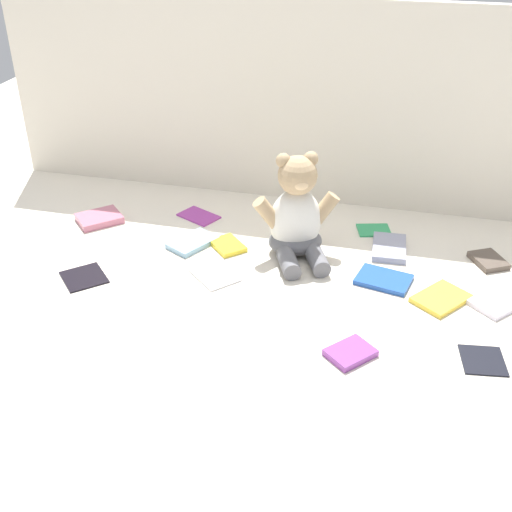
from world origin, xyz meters
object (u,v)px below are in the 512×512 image
object	(u,v)px
book_case_0	(374,229)
book_case_6	(193,243)
book_case_12	(215,275)
book_case_1	(84,277)
book_case_4	(483,360)
book_case_9	(199,215)
book_case_11	(99,218)
book_case_10	(389,248)
book_case_5	(228,245)
book_case_7	(485,298)
book_case_13	(384,280)
book_case_2	(350,353)
book_case_8	(441,298)
book_case_3	(488,261)
teddy_bear	(296,218)

from	to	relation	value
book_case_0	book_case_6	xyz separation A→B (m)	(-0.48, -0.20, 0.00)
book_case_6	book_case_12	xyz separation A→B (m)	(0.11, -0.14, -0.00)
book_case_1	book_case_6	world-z (taller)	book_case_6
book_case_0	book_case_4	size ratio (longest dim) A/B	0.96
book_case_1	book_case_9	bearing A→B (deg)	22.13
book_case_11	book_case_1	bearing A→B (deg)	154.46
book_case_4	book_case_12	world-z (taller)	book_case_12
book_case_6	book_case_10	distance (m)	0.53
book_case_6	book_case_12	world-z (taller)	book_case_6
book_case_5	book_case_7	size ratio (longest dim) A/B	0.70
book_case_4	book_case_9	xyz separation A→B (m)	(-0.78, 0.48, 0.00)
book_case_0	book_case_1	bearing A→B (deg)	-73.54
book_case_13	book_case_7	bearing A→B (deg)	-83.34
book_case_0	book_case_11	world-z (taller)	book_case_11
book_case_9	book_case_11	world-z (taller)	book_case_11
book_case_13	book_case_9	bearing A→B (deg)	80.77
book_case_9	book_case_12	world-z (taller)	same
book_case_1	book_case_6	size ratio (longest dim) A/B	0.82
book_case_2	book_case_4	size ratio (longest dim) A/B	1.01
book_case_4	book_case_12	xyz separation A→B (m)	(-0.64, 0.18, 0.00)
book_case_2	book_case_9	world-z (taller)	book_case_2
book_case_8	book_case_9	bearing A→B (deg)	15.78
book_case_0	book_case_4	xyz separation A→B (m)	(0.27, -0.52, -0.00)
book_case_0	book_case_4	distance (m)	0.58
book_case_5	book_case_10	size ratio (longest dim) A/B	0.70
book_case_6	book_case_7	size ratio (longest dim) A/B	0.93
book_case_3	book_case_9	world-z (taller)	book_case_3
book_case_3	book_case_13	world-z (taller)	book_case_3
book_case_0	book_case_3	size ratio (longest dim) A/B	0.98
book_case_0	book_case_12	size ratio (longest dim) A/B	0.80
book_case_1	book_case_10	size ratio (longest dim) A/B	0.77
book_case_1	book_case_5	size ratio (longest dim) A/B	1.09
book_case_4	book_case_11	distance (m)	1.12
book_case_7	book_case_8	world-z (taller)	same
book_case_2	book_case_4	bearing A→B (deg)	51.66
book_case_4	book_case_13	world-z (taller)	book_case_13
book_case_6	book_case_11	distance (m)	0.32
book_case_8	book_case_13	bearing A→B (deg)	17.19
book_case_4	book_case_6	world-z (taller)	book_case_6
book_case_2	teddy_bear	bearing A→B (deg)	157.56
book_case_6	book_case_4	bearing A→B (deg)	-174.57
teddy_bear	book_case_3	distance (m)	0.51
book_case_9	book_case_7	bearing A→B (deg)	-81.07
book_case_13	book_case_3	bearing A→B (deg)	-46.61
book_case_9	teddy_bear	bearing A→B (deg)	-86.67
book_case_7	book_case_4	bearing A→B (deg)	-142.27
teddy_bear	book_case_6	world-z (taller)	teddy_bear
teddy_bear	book_case_13	bearing A→B (deg)	-43.80
teddy_bear	book_case_10	size ratio (longest dim) A/B	2.01
book_case_7	book_case_2	bearing A→B (deg)	176.14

